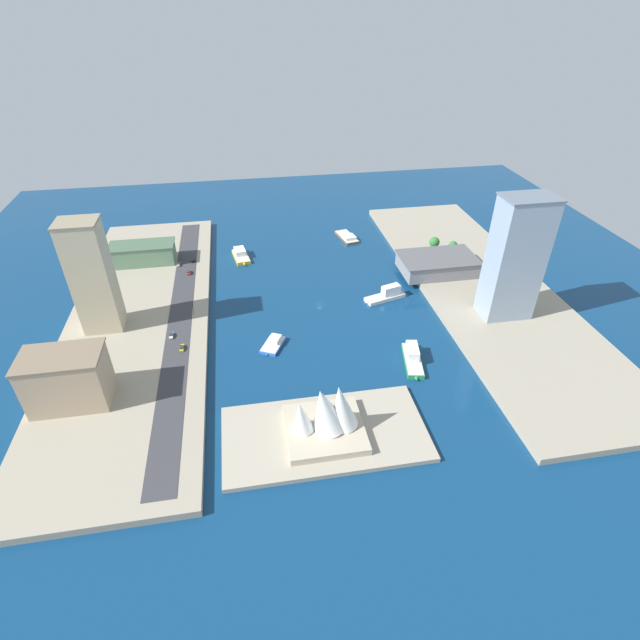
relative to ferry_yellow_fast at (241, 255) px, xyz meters
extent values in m
plane|color=navy|center=(-40.03, 63.06, -2.01)|extent=(440.00, 440.00, 0.00)
cube|color=#9E937F|center=(-134.32, 63.06, -0.40)|extent=(70.00, 240.00, 3.23)
cube|color=#9E937F|center=(54.26, 63.06, -0.40)|extent=(70.00, 240.00, 3.23)
cube|color=#A89E89|center=(-26.04, 155.70, -1.01)|extent=(77.67, 39.49, 2.00)
cube|color=#38383D|center=(33.05, 63.06, 1.29)|extent=(11.65, 228.00, 0.15)
cube|color=yellow|center=(-0.13, 0.81, -0.94)|extent=(11.46, 21.07, 2.15)
cone|color=yellow|center=(-1.81, 11.25, -0.94)|extent=(2.22, 2.22, 1.93)
cube|color=white|center=(0.31, -1.94, 1.71)|extent=(7.84, 10.86, 3.16)
cube|color=beige|center=(-0.13, 0.81, 0.18)|extent=(11.00, 20.22, 0.10)
cube|color=brown|center=(-73.01, -17.47, -1.25)|extent=(13.43, 23.62, 1.52)
cone|color=brown|center=(-70.70, -28.77, -1.25)|extent=(1.61, 1.61, 1.37)
cube|color=white|center=(-73.80, -13.58, 0.45)|extent=(9.19, 9.54, 1.89)
cube|color=beige|center=(-73.01, -17.47, -0.44)|extent=(12.89, 22.68, 0.10)
cube|color=blue|center=(-11.67, 96.26, -1.25)|extent=(13.90, 16.72, 1.53)
cone|color=blue|center=(-8.13, 103.14, -1.25)|extent=(1.86, 1.86, 1.38)
cube|color=white|center=(-12.75, 94.15, 0.60)|extent=(7.57, 8.14, 2.16)
cube|color=beige|center=(-11.67, 96.26, -0.43)|extent=(13.34, 16.05, 0.10)
cube|color=silver|center=(-76.52, 63.83, -0.96)|extent=(23.70, 13.34, 2.11)
cone|color=silver|center=(-65.15, 67.19, -0.96)|extent=(2.36, 2.36, 1.90)
cube|color=white|center=(-80.05, 62.79, 2.76)|extent=(10.91, 7.27, 5.33)
cube|color=beige|center=(-76.52, 63.83, 0.14)|extent=(22.75, 12.80, 0.10)
cube|color=#2D8C4C|center=(-73.56, 119.33, -0.88)|extent=(11.68, 24.91, 2.26)
cone|color=#2D8C4C|center=(-71.19, 131.70, -0.88)|extent=(2.38, 2.38, 2.04)
cube|color=white|center=(-74.07, 116.69, 2.55)|extent=(7.03, 11.78, 4.60)
cube|color=beige|center=(-73.56, 119.33, 0.30)|extent=(11.22, 23.92, 0.10)
cube|color=gray|center=(-113.92, 43.64, 5.52)|extent=(42.75, 26.79, 8.61)
cube|color=#59595C|center=(-113.92, 43.64, 10.22)|extent=(44.46, 27.86, 0.80)
cube|color=slate|center=(58.37, 2.16, 6.79)|extent=(36.99, 16.44, 11.16)
cube|color=#47624A|center=(58.37, 2.16, 12.77)|extent=(38.47, 17.10, 0.80)
cube|color=#8C9EB2|center=(-130.76, 92.33, 31.93)|extent=(24.14, 15.98, 61.43)
cube|color=slate|center=(-130.76, 92.33, 63.04)|extent=(25.10, 16.62, 0.80)
cube|color=#C6B793|center=(68.48, 69.76, 28.58)|extent=(17.60, 14.50, 54.73)
cube|color=gray|center=(68.48, 69.76, 56.34)|extent=(18.31, 15.08, 0.80)
cube|color=tan|center=(71.15, 122.95, 12.48)|extent=(29.82, 18.57, 22.54)
cube|color=#7C6B55|center=(71.15, 122.95, 24.15)|extent=(31.01, 19.31, 0.80)
cylinder|color=black|center=(29.80, 4.88, 1.68)|extent=(0.26, 0.64, 0.64)
cylinder|color=black|center=(28.01, 4.90, 1.68)|extent=(0.26, 0.64, 0.64)
cylinder|color=black|center=(29.83, 8.07, 1.68)|extent=(0.26, 0.64, 0.64)
cylinder|color=black|center=(28.04, 8.08, 1.68)|extent=(0.26, 0.64, 0.64)
cube|color=black|center=(28.92, 6.48, 1.97)|extent=(2.03, 4.57, 0.77)
cube|color=#262D38|center=(28.92, 6.71, 2.59)|extent=(1.78, 2.56, 0.48)
cylinder|color=black|center=(31.82, 20.12, 1.68)|extent=(0.28, 0.65, 0.64)
cylinder|color=black|center=(30.15, 20.06, 1.68)|extent=(0.28, 0.65, 0.64)
cylinder|color=black|center=(31.69, 23.63, 1.68)|extent=(0.28, 0.65, 0.64)
cylinder|color=black|center=(30.01, 23.56, 1.68)|extent=(0.28, 0.65, 0.64)
cube|color=red|center=(30.92, 21.84, 2.03)|extent=(2.07, 5.08, 0.88)
cube|color=#262D38|center=(30.91, 22.09, 2.77)|extent=(1.76, 2.87, 0.61)
cylinder|color=black|center=(31.16, 93.55, 1.68)|extent=(0.27, 0.65, 0.64)
cylinder|color=black|center=(29.62, 93.59, 1.68)|extent=(0.27, 0.65, 0.64)
cylinder|color=black|center=(31.24, 97.05, 1.68)|extent=(0.27, 0.65, 0.64)
cylinder|color=black|center=(29.70, 97.09, 1.68)|extent=(0.27, 0.65, 0.64)
cube|color=yellow|center=(30.43, 95.32, 1.94)|extent=(1.86, 5.04, 0.71)
cube|color=#262D38|center=(30.44, 95.57, 2.59)|extent=(1.60, 2.83, 0.58)
cylinder|color=black|center=(36.98, 11.98, 1.68)|extent=(0.28, 0.65, 0.64)
cylinder|color=black|center=(38.53, 11.91, 1.68)|extent=(0.28, 0.65, 0.64)
cylinder|color=black|center=(36.81, 8.42, 1.68)|extent=(0.28, 0.65, 0.64)
cylinder|color=black|center=(38.36, 8.34, 1.68)|extent=(0.28, 0.65, 0.64)
cube|color=#B7B7BC|center=(37.67, 10.16, 1.99)|extent=(2.00, 5.18, 0.81)
cube|color=#262D38|center=(37.66, 9.91, 2.68)|extent=(1.68, 2.93, 0.58)
cylinder|color=black|center=(35.25, 86.35, 1.68)|extent=(0.26, 0.64, 0.64)
cylinder|color=black|center=(36.84, 86.37, 1.68)|extent=(0.26, 0.64, 0.64)
cylinder|color=black|center=(35.29, 82.97, 1.68)|extent=(0.26, 0.64, 0.64)
cylinder|color=black|center=(36.87, 82.99, 1.68)|extent=(0.26, 0.64, 0.64)
cube|color=white|center=(36.06, 84.67, 1.98)|extent=(1.84, 4.86, 0.80)
cube|color=#262D38|center=(36.07, 84.43, 2.62)|extent=(1.60, 2.73, 0.48)
cylinder|color=black|center=(26.14, 67.09, 3.96)|extent=(0.18, 0.18, 5.50)
cube|color=black|center=(26.14, 67.09, 7.21)|extent=(0.36, 0.36, 1.00)
sphere|color=red|center=(26.14, 67.09, 7.56)|extent=(0.24, 0.24, 0.24)
sphere|color=yellow|center=(26.14, 67.09, 7.21)|extent=(0.24, 0.24, 0.24)
sphere|color=green|center=(26.14, 67.09, 6.86)|extent=(0.24, 0.24, 0.24)
cube|color=#BCAD93|center=(-26.04, 155.70, 1.49)|extent=(29.56, 28.16, 3.00)
cone|color=white|center=(-32.26, 155.70, 12.61)|extent=(13.14, 10.67, 20.49)
cone|color=white|center=(-26.04, 155.70, 12.21)|extent=(16.76, 13.31, 20.76)
cone|color=white|center=(-17.17, 155.70, 9.67)|extent=(9.56, 8.36, 14.08)
cylinder|color=brown|center=(-121.80, 17.91, 2.99)|extent=(0.50, 0.50, 3.56)
sphere|color=#2D7233|center=(-121.80, 17.91, 7.39)|extent=(6.55, 6.55, 6.55)
cylinder|color=brown|center=(-131.12, 25.27, 3.37)|extent=(0.50, 0.50, 4.31)
sphere|color=#2D7233|center=(-131.12, 25.27, 7.77)|extent=(5.62, 5.62, 5.62)
cylinder|color=brown|center=(-120.92, 32.11, 2.79)|extent=(0.50, 0.50, 3.15)
sphere|color=#2D7233|center=(-120.92, 32.11, 6.74)|extent=(5.96, 5.96, 5.96)
camera|label=1|loc=(-2.45, 281.01, 139.02)|focal=27.06mm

